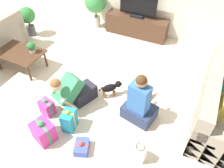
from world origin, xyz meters
TOP-DOWN VIEW (x-y plane):
  - ground_plane at (0.00, 0.00)m, footprint 16.00×16.00m
  - sofa_right at (2.41, 0.41)m, footprint 0.88×1.88m
  - coffee_table at (-1.50, 0.05)m, footprint 0.94×0.63m
  - tv_console at (0.17, 2.37)m, footprint 1.56×0.39m
  - tv at (0.17, 2.37)m, footprint 0.92×0.20m
  - potted_plant_back_left at (-0.96, 2.32)m, footprint 0.55×0.55m
  - potted_plant_corner_left at (-2.26, 1.20)m, footprint 0.39×0.39m
  - person_kneeling at (0.06, -0.36)m, footprint 0.56×0.82m
  - person_sitting at (1.18, -0.15)m, footprint 0.59×0.55m
  - dog at (0.55, 0.14)m, footprint 0.33×0.35m
  - gift_box_a at (0.26, -0.81)m, footprint 0.23×0.28m
  - gift_box_b at (-0.26, -0.73)m, footprint 0.27×0.22m
  - gift_box_c at (0.64, -1.08)m, footprint 0.29×0.33m
  - gift_box_d at (0.02, -1.16)m, footprint 0.39×0.36m
  - gift_bag_a at (1.45, -0.85)m, footprint 0.21×0.15m
  - tabletop_plant at (-1.26, 0.18)m, footprint 0.17×0.17m

SIDE VIEW (x-z plane):
  - ground_plane at x=0.00m, z-range 0.00..0.00m
  - gift_box_c at x=0.64m, z-range -0.03..0.17m
  - gift_box_b at x=-0.26m, z-range -0.03..0.30m
  - gift_bag_a at x=1.45m, z-range -0.01..0.32m
  - gift_box_d at x=0.02m, z-range -0.03..0.38m
  - gift_box_a at x=0.26m, z-range -0.03..0.39m
  - dog at x=0.55m, z-range 0.05..0.34m
  - tv_console at x=0.17m, z-range 0.00..0.50m
  - sofa_right at x=2.41m, z-range -0.12..0.74m
  - person_kneeling at x=0.06m, z-range -0.05..0.72m
  - person_sitting at x=1.18m, z-range -0.14..0.82m
  - coffee_table at x=-1.50m, z-range 0.16..0.56m
  - potted_plant_corner_left at x=-2.26m, z-range 0.10..0.84m
  - tabletop_plant at x=-1.26m, z-range 0.41..0.63m
  - potted_plant_back_left at x=-0.96m, z-range 0.17..1.13m
  - tv at x=0.17m, z-range 0.46..1.20m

